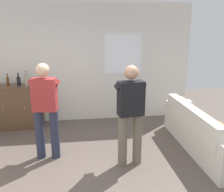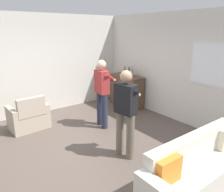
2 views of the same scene
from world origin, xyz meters
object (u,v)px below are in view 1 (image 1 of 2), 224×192
at_px(bottle_wine_green, 26,80).
at_px(person_standing_left, 46,107).
at_px(bottle_spirits_clear, 19,81).
at_px(couch, 198,133).
at_px(sideboard_cabinet, 16,107).
at_px(bottle_liquor_amber, 8,81).
at_px(person_standing_right, 130,111).

height_order(bottle_wine_green, person_standing_left, person_standing_left).
bearing_deg(bottle_spirits_clear, bottle_wine_green, -14.02).
height_order(couch, bottle_spirits_clear, bottle_spirits_clear).
height_order(sideboard_cabinet, bottle_liquor_amber, bottle_liquor_amber).
bearing_deg(bottle_liquor_amber, person_standing_left, -57.49).
distance_m(couch, sideboard_cabinet, 3.94).
distance_m(sideboard_cabinet, bottle_wine_green, 0.69).
bearing_deg(person_standing_left, person_standing_right, -16.97).
height_order(bottle_liquor_amber, bottle_spirits_clear, bottle_spirits_clear).
bearing_deg(bottle_spirits_clear, bottle_liquor_amber, 171.15).
bearing_deg(person_standing_right, sideboard_cabinet, 139.06).
height_order(bottle_wine_green, person_standing_right, person_standing_right).
distance_m(sideboard_cabinet, bottle_liquor_amber, 0.61).
xyz_separation_m(couch, bottle_wine_green, (-3.32, 1.55, 0.79)).
bearing_deg(couch, bottle_wine_green, 154.99).
distance_m(bottle_wine_green, person_standing_left, 1.58).
bearing_deg(couch, bottle_liquor_amber, 156.41).
distance_m(sideboard_cabinet, bottle_spirits_clear, 0.61).
relative_size(person_standing_left, person_standing_right, 1.00).
relative_size(bottle_spirits_clear, person_standing_right, 0.17).
relative_size(bottle_wine_green, bottle_liquor_amber, 1.22).
bearing_deg(couch, person_standing_right, -166.46).
bearing_deg(couch, sideboard_cabinet, 156.07).
distance_m(couch, bottle_spirits_clear, 3.91).
relative_size(couch, bottle_spirits_clear, 8.23).
xyz_separation_m(bottle_wine_green, bottle_spirits_clear, (-0.17, 0.04, -0.03)).
distance_m(person_standing_left, person_standing_right, 1.43).
height_order(bottle_liquor_amber, person_standing_left, person_standing_left).
distance_m(couch, bottle_wine_green, 3.75).
bearing_deg(bottle_spirits_clear, sideboard_cabinet, 177.10).
bearing_deg(person_standing_right, bottle_wine_green, 135.95).
height_order(bottle_wine_green, bottle_liquor_amber, bottle_wine_green).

